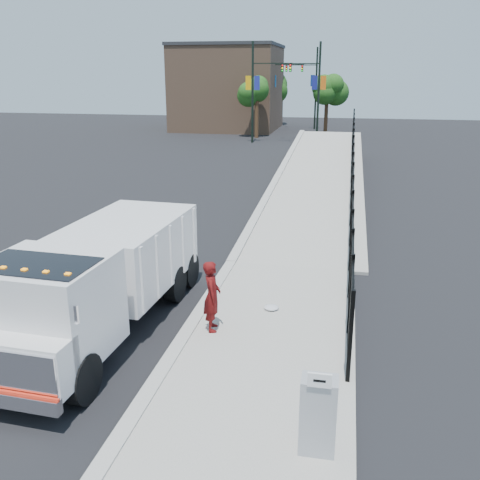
# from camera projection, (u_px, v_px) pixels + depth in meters

# --- Properties ---
(ground) EXTENTS (120.00, 120.00, 0.00)m
(ground) POSITION_uv_depth(u_px,v_px,m) (195.00, 323.00, 12.64)
(ground) COLOR black
(ground) RESTS_ON ground
(sidewalk) EXTENTS (3.55, 12.00, 0.12)m
(sidewalk) POSITION_uv_depth(u_px,v_px,m) (262.00, 374.00, 10.39)
(sidewalk) COLOR #9E998E
(sidewalk) RESTS_ON ground
(curb) EXTENTS (0.30, 12.00, 0.16)m
(curb) POSITION_uv_depth(u_px,v_px,m) (168.00, 363.00, 10.74)
(curb) COLOR #ADAAA3
(curb) RESTS_ON ground
(ramp) EXTENTS (3.95, 24.06, 3.19)m
(ramp) POSITION_uv_depth(u_px,v_px,m) (322.00, 188.00, 27.19)
(ramp) COLOR #9E998E
(ramp) RESTS_ON ground
(iron_fence) EXTENTS (0.10, 28.00, 1.80)m
(iron_fence) POSITION_uv_depth(u_px,v_px,m) (352.00, 188.00, 22.91)
(iron_fence) COLOR black
(iron_fence) RESTS_ON ground
(truck) EXTENTS (2.65, 7.21, 2.43)m
(truck) POSITION_uv_depth(u_px,v_px,m) (97.00, 277.00, 11.72)
(truck) COLOR black
(truck) RESTS_ON ground
(worker) EXTENTS (0.51, 0.66, 1.62)m
(worker) POSITION_uv_depth(u_px,v_px,m) (212.00, 296.00, 11.84)
(worker) COLOR #590C0C
(worker) RESTS_ON sidewalk
(utility_cabinet) EXTENTS (0.55, 0.40, 1.25)m
(utility_cabinet) POSITION_uv_depth(u_px,v_px,m) (318.00, 415.00, 8.04)
(utility_cabinet) COLOR gray
(utility_cabinet) RESTS_ON sidewalk
(arrow_sign) EXTENTS (0.35, 0.04, 0.22)m
(arrow_sign) POSITION_uv_depth(u_px,v_px,m) (320.00, 380.00, 7.62)
(arrow_sign) COLOR white
(arrow_sign) RESTS_ON utility_cabinet
(debris) EXTENTS (0.37, 0.37, 0.09)m
(debris) POSITION_uv_depth(u_px,v_px,m) (271.00, 307.00, 13.09)
(debris) COLOR silver
(debris) RESTS_ON sidewalk
(light_pole_0) EXTENTS (3.77, 0.22, 8.00)m
(light_pole_0) POSITION_uv_depth(u_px,v_px,m) (256.00, 88.00, 43.30)
(light_pole_0) COLOR black
(light_pole_0) RESTS_ON ground
(light_pole_1) EXTENTS (3.78, 0.22, 8.00)m
(light_pole_1) POSITION_uv_depth(u_px,v_px,m) (315.00, 88.00, 44.07)
(light_pole_1) COLOR black
(light_pole_1) RESTS_ON ground
(light_pole_2) EXTENTS (3.77, 0.22, 8.00)m
(light_pole_2) POSITION_uv_depth(u_px,v_px,m) (273.00, 86.00, 51.55)
(light_pole_2) COLOR black
(light_pole_2) RESTS_ON ground
(light_pole_3) EXTENTS (3.77, 0.22, 8.00)m
(light_pole_3) POSITION_uv_depth(u_px,v_px,m) (313.00, 85.00, 53.85)
(light_pole_3) COLOR black
(light_pole_3) RESTS_ON ground
(tree_0) EXTENTS (2.24, 2.24, 5.12)m
(tree_0) POSITION_uv_depth(u_px,v_px,m) (257.00, 93.00, 46.83)
(tree_0) COLOR #382314
(tree_0) RESTS_ON ground
(tree_1) EXTENTS (2.20, 2.20, 5.10)m
(tree_1) POSITION_uv_depth(u_px,v_px,m) (327.00, 92.00, 49.06)
(tree_1) COLOR #382314
(tree_1) RESTS_ON ground
(tree_2) EXTENTS (3.10, 3.10, 5.55)m
(tree_2) POSITION_uv_depth(u_px,v_px,m) (273.00, 88.00, 58.87)
(tree_2) COLOR #382314
(tree_2) RESTS_ON ground
(building) EXTENTS (10.00, 10.00, 8.00)m
(building) POSITION_uv_depth(u_px,v_px,m) (228.00, 89.00, 54.25)
(building) COLOR #8C664C
(building) RESTS_ON ground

